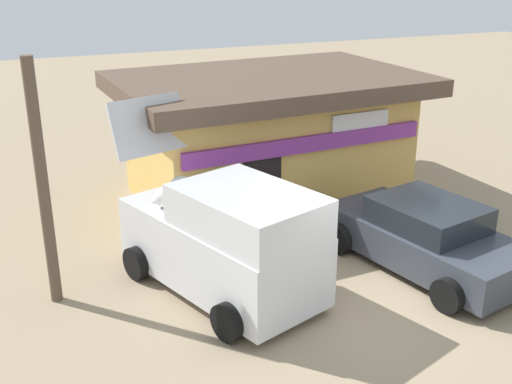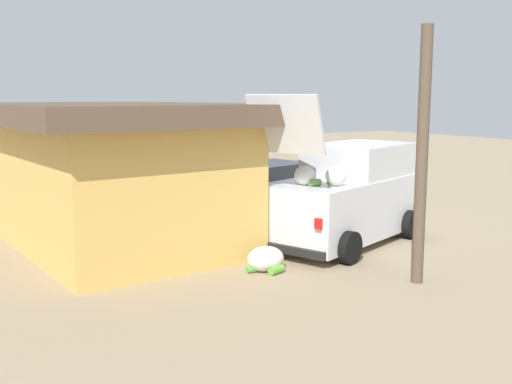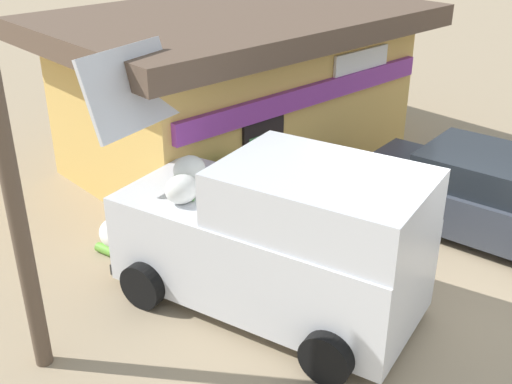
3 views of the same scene
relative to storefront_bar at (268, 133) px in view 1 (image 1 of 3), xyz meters
name	(u,v)px [view 1 (image 1 of 3)]	position (x,y,z in m)	size (l,w,h in m)	color
ground_plane	(365,303)	(-0.51, -5.67, -1.58)	(60.00, 60.00, 0.00)	#9E896B
storefront_bar	(268,133)	(0.00, 0.00, 0.00)	(7.54, 5.33, 3.02)	#E0B259
delivery_van	(226,239)	(-2.64, -4.35, -0.54)	(3.14, 4.65, 3.20)	silver
parked_sedan	(425,237)	(1.28, -4.85, -0.95)	(2.86, 4.37, 1.35)	#383D47
vendor_standing	(251,189)	(-1.22, -1.93, -0.65)	(0.48, 0.48, 1.64)	#4C4C51
customer_bending	(218,203)	(-2.09, -2.30, -0.69)	(0.74, 0.72, 1.45)	navy
unloaded_banana_pile	(141,232)	(-3.61, -1.65, -1.37)	(0.71, 0.75, 0.46)	silver
paint_bucket	(421,212)	(2.62, -2.90, -1.40)	(0.27, 0.27, 0.37)	#BF3F33
utility_pole	(43,186)	(-5.55, -3.50, 0.58)	(0.20, 0.20, 4.32)	brown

